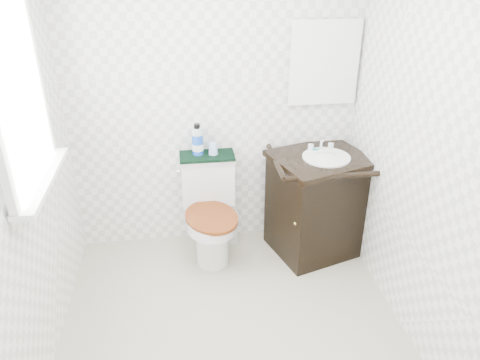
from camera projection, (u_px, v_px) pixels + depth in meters
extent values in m
plane|color=beige|center=(235.00, 339.00, 2.96)|extent=(2.40, 2.40, 0.00)
plane|color=white|center=(214.00, 99.00, 3.47)|extent=(2.40, 0.00, 2.40)
plane|color=white|center=(283.00, 347.00, 1.36)|extent=(2.40, 0.00, 2.40)
plane|color=white|center=(10.00, 182.00, 2.29)|extent=(0.00, 2.40, 2.40)
plane|color=white|center=(434.00, 157.00, 2.54)|extent=(0.00, 2.40, 2.40)
cube|color=white|center=(16.00, 97.00, 2.35)|extent=(0.02, 0.70, 0.90)
cube|color=silver|center=(324.00, 63.00, 3.43)|extent=(0.50, 0.02, 0.60)
cylinder|color=white|center=(212.00, 241.00, 3.59)|extent=(0.25, 0.25, 0.39)
cube|color=white|center=(210.00, 224.00, 3.81)|extent=(0.25, 0.28, 0.39)
cube|color=white|center=(208.00, 182.00, 3.66)|extent=(0.41, 0.18, 0.37)
cube|color=white|center=(207.00, 159.00, 3.56)|extent=(0.43, 0.20, 0.03)
cylinder|color=white|center=(212.00, 223.00, 3.47)|extent=(0.37, 0.37, 0.08)
cylinder|color=#6D330F|center=(211.00, 217.00, 3.44)|extent=(0.47, 0.47, 0.03)
cube|color=black|center=(317.00, 206.00, 3.67)|extent=(0.78, 0.71, 0.78)
cube|color=black|center=(321.00, 159.00, 3.49)|extent=(0.83, 0.76, 0.04)
cylinder|color=white|center=(326.00, 157.00, 3.45)|extent=(0.35, 0.35, 0.01)
ellipsoid|color=white|center=(326.00, 164.00, 3.48)|extent=(0.31, 0.31, 0.15)
cylinder|color=silver|center=(321.00, 144.00, 3.56)|extent=(0.02, 0.02, 0.10)
cube|color=silver|center=(225.00, 228.00, 3.88)|extent=(0.19, 0.15, 0.26)
cube|color=silver|center=(225.00, 213.00, 3.82)|extent=(0.21, 0.17, 0.03)
cube|color=black|center=(207.00, 156.00, 3.55)|extent=(0.42, 0.22, 0.02)
cylinder|color=blue|center=(198.00, 144.00, 3.53)|extent=(0.08, 0.08, 0.16)
cylinder|color=silver|center=(197.00, 131.00, 3.48)|extent=(0.08, 0.08, 0.05)
cylinder|color=black|center=(197.00, 126.00, 3.46)|extent=(0.05, 0.05, 0.03)
cone|color=#96C2F6|center=(213.00, 149.00, 3.54)|extent=(0.07, 0.07, 0.09)
ellipsoid|color=teal|center=(315.00, 150.00, 3.56)|extent=(0.08, 0.05, 0.02)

